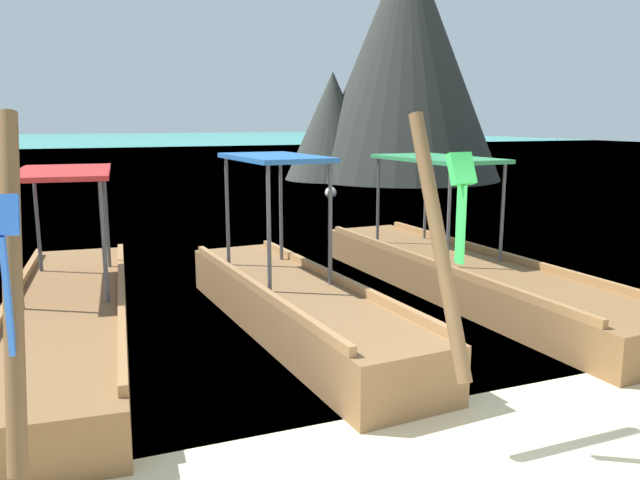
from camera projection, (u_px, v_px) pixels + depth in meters
The scene contains 7 objects.
sea_water at pixel (93, 147), 60.44m from camera, with size 120.00×120.00×0.00m, color #2DB29E.
longtail_boat_blue_ribbon at pixel (68, 317), 7.40m from camera, with size 1.79×7.09×2.67m.
longtail_boat_green_ribbon at pixel (297, 303), 7.79m from camera, with size 1.49×5.94×2.66m.
longtail_boat_orange_ribbon at pixel (466, 274), 9.43m from camera, with size 1.64×7.26×2.60m.
karst_rock at pixel (399, 64), 27.29m from camera, with size 9.35×8.43×10.32m.
mooring_buoy_near at pixel (5, 228), 13.91m from camera, with size 0.49×0.49×0.49m.
mooring_buoy_far at pixel (331, 193), 21.03m from camera, with size 0.39×0.39×0.39m.
Camera 1 is at (-2.71, -2.40, 2.60)m, focal length 35.55 mm.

